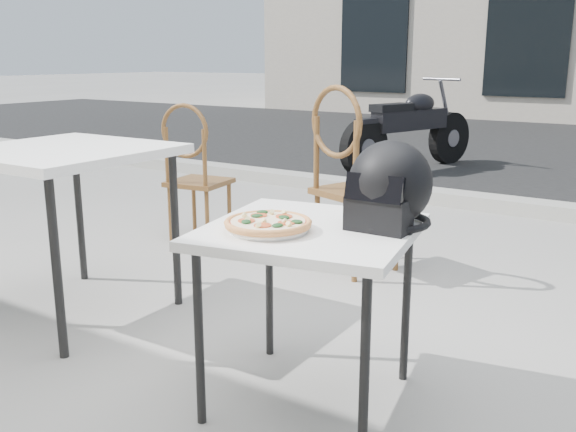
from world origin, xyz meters
The scene contains 11 objects.
ground centered at (0.00, 0.00, 0.00)m, with size 80.00×80.00×0.00m, color #989690.
street_asphalt centered at (0.00, 7.00, 0.00)m, with size 30.00×8.00×0.00m, color black.
curb centered at (0.00, 3.00, 0.06)m, with size 30.00×0.25×0.12m, color #A4A39A.
cafe_table_main centered at (0.36, -0.52, 0.62)m, with size 0.84×0.84×0.68m.
plate centered at (0.27, -0.65, 0.69)m, with size 0.30×0.30×0.02m.
pizza centered at (0.27, -0.65, 0.71)m, with size 0.35×0.35×0.04m.
helmet centered at (0.59, -0.36, 0.82)m, with size 0.30×0.31×0.31m.
cafe_chair_main centered at (-0.24, 0.90, 0.62)m, with size 0.55×0.55×1.12m.
cafe_table_side centered at (-1.09, -0.44, 0.77)m, with size 0.91×0.91×0.85m.
cafe_chair_side centered at (-1.41, 0.86, 0.54)m, with size 0.43×0.43×0.98m.
motorcycle centered at (-1.37, 4.53, 0.45)m, with size 0.82×2.01×1.03m.
Camera 1 is at (1.51, -2.41, 1.27)m, focal length 40.00 mm.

